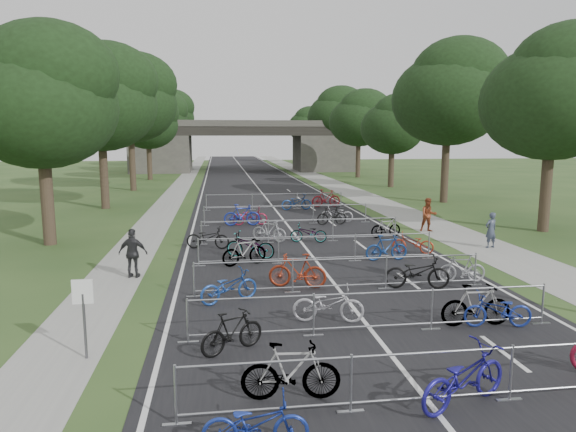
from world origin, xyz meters
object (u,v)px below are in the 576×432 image
Objects in this scene: pedestrian_b at (428,215)px; pedestrian_c at (133,253)px; bike_1 at (291,372)px; park_sign at (83,304)px; pedestrian_a at (491,230)px; bike_0 at (256,424)px; bike_2 at (464,377)px; overpass_bridge at (244,146)px.

pedestrian_b is 15.45m from pedestrian_c.
bike_1 is 1.08× the size of pedestrian_b.
pedestrian_c is at bearing 90.00° from park_sign.
pedestrian_a is at bearing -158.78° from pedestrian_c.
bike_0 is 1.66m from bike_1.
park_sign is 0.85× the size of bike_2.
pedestrian_b is (-1.15, 4.13, 0.08)m from pedestrian_a.
overpass_bridge reaches higher than bike_0.
overpass_bridge is 48.88m from pedestrian_b.
bike_0 is 20.38m from pedestrian_b.
pedestrian_a is (8.14, -52.43, -2.74)m from overpass_bridge.
bike_1 is 10.08m from pedestrian_c.
pedestrian_c is at bearing 30.01° from bike_1.
bike_0 is 3.95m from bike_2.
bike_2 is (7.36, -3.07, -0.71)m from park_sign.
park_sign is 1.04× the size of pedestrian_b.
overpass_bridge is 66.04m from bike_0.
park_sign reaches higher than pedestrian_c.
park_sign is 1.15× the size of pedestrian_a.
bike_0 is 11.16m from pedestrian_c.
park_sign is at bearing -126.54° from pedestrian_b.
bike_1 is 3.17m from bike_2.
bike_1 is at bearing -29.60° from park_sign.
pedestrian_c is (-3.49, 10.59, 0.42)m from bike_0.
overpass_bridge is 62.41m from park_sign.
bike_1 reaches higher than bike_0.
pedestrian_a is at bearing -81.18° from overpass_bridge.
pedestrian_a is 0.91× the size of pedestrian_b.
overpass_bridge is 53.13m from pedestrian_a.
pedestrian_c is (0.00, 6.71, -0.40)m from park_sign.
pedestrian_b reaches higher than pedestrian_c.
bike_2 is (0.56, -65.07, -2.97)m from overpass_bridge.
overpass_bridge is at bearing 106.86° from pedestrian_b.
pedestrian_b reaches higher than bike_2.
overpass_bridge reaches higher than bike_1.
pedestrian_b is (9.52, 16.12, 0.31)m from bike_1.
overpass_bridge reaches higher than pedestrian_a.
overpass_bridge is 65.14m from bike_2.
pedestrian_c is at bearing 12.94° from bike_2.
bike_0 is 1.06× the size of pedestrian_a.
pedestrian_a is at bearing -65.75° from pedestrian_b.
bike_0 is at bearing 118.64° from pedestrian_c.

